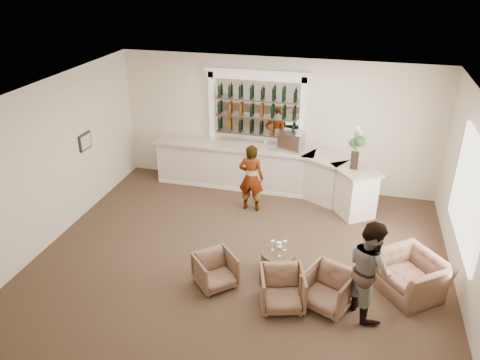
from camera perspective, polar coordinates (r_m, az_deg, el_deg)
name	(u,v)px	position (r m, az deg, el deg)	size (l,w,h in m)	color
ground	(242,258)	(9.47, 0.19, -9.43)	(8.00, 8.00, 0.00)	brown
room_shell	(259,136)	(8.96, 2.36, 5.35)	(8.04, 7.02, 3.32)	beige
bar_counter	(265,170)	(11.76, 3.06, 1.18)	(5.72, 1.80, 1.14)	white
back_bar_alcove	(256,109)	(11.69, 2.01, 8.69)	(2.64, 0.25, 3.00)	white
cocktail_table	(278,263)	(8.92, 4.66, -10.06)	(0.65, 0.65, 0.50)	#48361F
sommelier	(251,178)	(10.80, 1.37, 0.26)	(0.59, 0.39, 1.62)	gray
guest	(370,269)	(7.99, 15.52, -10.39)	(0.85, 0.66, 1.74)	gray
armchair_left	(215,270)	(8.62, -3.01, -10.95)	(0.67, 0.69, 0.63)	brown
armchair_center	(282,289)	(8.17, 5.16, -13.11)	(0.73, 0.75, 0.69)	brown
armchair_right	(328,289)	(8.27, 10.72, -12.91)	(0.75, 0.77, 0.70)	brown
armchair_far	(411,276)	(8.94, 20.13, -10.89)	(1.10, 0.96, 0.71)	brown
espresso_machine	(291,141)	(11.45, 6.27, 4.71)	(0.54, 0.46, 0.48)	#B1B0B5
flower_vase	(356,145)	(10.59, 13.98, 4.18)	(0.26, 0.26, 1.00)	black
wine_glass_bar_left	(265,145)	(11.52, 3.11, 4.25)	(0.07, 0.07, 0.21)	white
wine_glass_bar_right	(280,148)	(11.40, 4.92, 3.97)	(0.07, 0.07, 0.21)	white
wine_glass_tbl_a	(273,245)	(8.76, 4.00, -7.96)	(0.07, 0.07, 0.21)	white
wine_glass_tbl_b	(285,246)	(8.77, 5.49, -7.97)	(0.07, 0.07, 0.21)	white
wine_glass_tbl_c	(280,251)	(8.61, 4.85, -8.68)	(0.07, 0.07, 0.21)	white
napkin_holder	(279,245)	(8.86, 4.77, -7.91)	(0.08, 0.08, 0.12)	white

